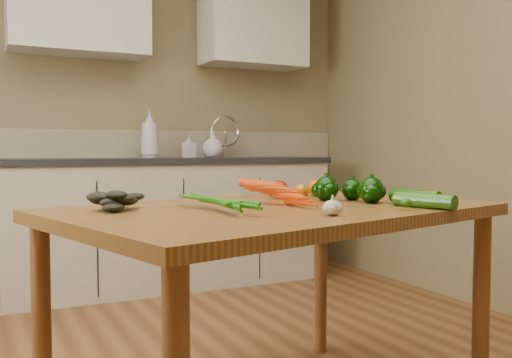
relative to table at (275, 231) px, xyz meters
The scene contains 18 objects.
room 0.61m from the table, 139.12° to the left, with size 4.04×5.04×2.64m.
counter_run 2.17m from the table, 88.79° to the left, with size 2.84×0.64×1.14m.
upper_cabinets 2.64m from the table, 81.41° to the left, with size 2.15×0.35×0.70m.
table is the anchor object (origin of this frame).
soap_bottle_a 2.29m from the table, 84.93° to the left, with size 0.13×0.13×0.34m, color silver.
soap_bottle_b 2.34m from the table, 77.63° to the left, with size 0.07×0.08×0.17m, color silver.
soap_bottle_c 2.36m from the table, 73.27° to the left, with size 0.15×0.15×0.19m, color silver.
carrot_bunch 0.13m from the table, behind, with size 0.27×0.20×0.07m, color #EA3F05, non-canonical shape.
leafy_greens 0.52m from the table, 168.73° to the left, with size 0.20×0.18×0.10m, color black, non-canonical shape.
garlic_bulb 0.33m from the table, 86.53° to the right, with size 0.05×0.05×0.05m, color beige.
pepper_a 0.32m from the table, 20.34° to the left, with size 0.09×0.09×0.09m, color black.
pepper_b 0.40m from the table, 11.40° to the left, with size 0.08×0.08×0.08m, color black.
pepper_c 0.39m from the table, ahead, with size 0.09×0.09×0.09m, color black.
tomato_a 0.32m from the table, 59.33° to the left, with size 0.08×0.08×0.07m, color #8C0B02.
tomato_b 0.34m from the table, 43.55° to the left, with size 0.06×0.06×0.06m, color #C05A04.
tomato_c 0.45m from the table, 38.62° to the left, with size 0.08×0.08×0.07m, color #C05A04.
zucchini_a 0.52m from the table, 16.99° to the right, with size 0.05×0.05×0.20m, color #184E08.
zucchini_b 0.50m from the table, 33.72° to the right, with size 0.05×0.05×0.22m, color #184E08.
Camera 1 is at (-0.75, -1.67, 0.96)m, focal length 40.00 mm.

